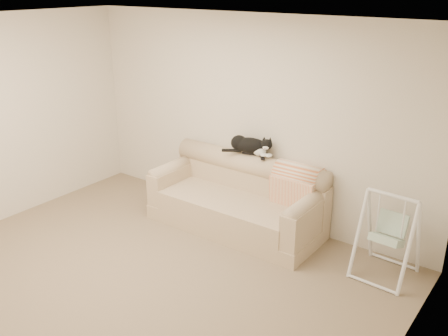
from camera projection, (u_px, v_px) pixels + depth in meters
name	position (u px, v px, depth m)	size (l,w,h in m)	color
ground_plane	(143.00, 280.00, 5.25)	(5.00, 5.00, 0.00)	#78614E
room_shell	(134.00, 142.00, 4.70)	(5.04, 4.04, 2.60)	beige
sofa	(239.00, 200.00, 6.28)	(2.20, 0.93, 0.90)	#B9AD8C
remote_a	(249.00, 153.00, 6.27)	(0.19, 0.09, 0.03)	black
remote_b	(262.00, 157.00, 6.14)	(0.15, 0.16, 0.02)	black
tuxedo_cat	(250.00, 145.00, 6.22)	(0.65, 0.37, 0.26)	black
throw_blanket	(298.00, 180.00, 5.94)	(0.57, 0.38, 0.58)	orange
baby_swing	(388.00, 235.00, 5.19)	(0.60, 0.64, 0.95)	white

